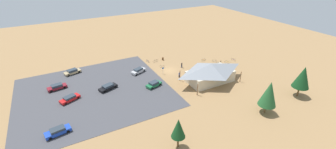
{
  "coord_description": "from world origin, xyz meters",
  "views": [
    {
      "loc": [
        29.61,
        54.35,
        30.59
      ],
      "look_at": [
        2.75,
        4.32,
        1.2
      ],
      "focal_mm": 24.11,
      "sensor_mm": 36.0,
      "label": 1
    }
  ],
  "objects_px": {
    "pine_far_east": "(178,128)",
    "visitor_near_lot": "(182,65)",
    "bicycle_orange_mid_cluster": "(203,60)",
    "car_maroon_second_row": "(57,87)",
    "pine_far_west": "(303,77)",
    "car_black_end_stall": "(108,87)",
    "pine_center": "(269,94)",
    "bicycle_yellow_trailside": "(227,62)",
    "car_silver_inner_stall": "(138,71)",
    "car_tan_far_end": "(72,72)",
    "bicycle_blue_near_sign": "(148,61)",
    "bicycle_white_edge_north": "(214,61)",
    "bicycle_silver_near_porch": "(162,66)",
    "lot_sign": "(163,70)",
    "car_red_back_corner": "(70,98)",
    "trash_bin": "(163,59)",
    "car_green_mid_lot": "(154,84)",
    "bicycle_teal_front_row": "(220,63)",
    "bicycle_black_yard_front": "(155,61)",
    "visitor_at_bikes": "(179,75)",
    "bike_pavilion": "(210,72)",
    "car_blue_by_curb": "(58,131)",
    "bicycle_green_lone_east": "(225,67)",
    "bicycle_purple_edge_south": "(233,60)"
  },
  "relations": [
    {
      "from": "lot_sign",
      "to": "bicycle_yellow_trailside",
      "type": "relative_size",
      "value": 1.47
    },
    {
      "from": "bicycle_silver_near_porch",
      "to": "pine_center",
      "type": "bearing_deg",
      "value": 106.94
    },
    {
      "from": "pine_center",
      "to": "car_red_back_corner",
      "type": "bearing_deg",
      "value": -34.02
    },
    {
      "from": "bike_pavilion",
      "to": "pine_far_east",
      "type": "xyz_separation_m",
      "value": [
        20.35,
        17.11,
        1.41
      ]
    },
    {
      "from": "bicycle_teal_front_row",
      "to": "bicycle_green_lone_east",
      "type": "bearing_deg",
      "value": 79.66
    },
    {
      "from": "car_silver_inner_stall",
      "to": "pine_center",
      "type": "bearing_deg",
      "value": 119.19
    },
    {
      "from": "bicycle_purple_edge_south",
      "to": "car_red_back_corner",
      "type": "distance_m",
      "value": 51.42
    },
    {
      "from": "bicycle_blue_near_sign",
      "to": "bicycle_teal_front_row",
      "type": "xyz_separation_m",
      "value": [
        -19.9,
        12.31,
        0.01
      ]
    },
    {
      "from": "bicycle_white_edge_north",
      "to": "bicycle_teal_front_row",
      "type": "bearing_deg",
      "value": 99.05
    },
    {
      "from": "bicycle_orange_mid_cluster",
      "to": "visitor_at_bikes",
      "type": "relative_size",
      "value": 1.02
    },
    {
      "from": "bicycle_orange_mid_cluster",
      "to": "car_tan_far_end",
      "type": "xyz_separation_m",
      "value": [
        39.78,
        -10.7,
        0.35
      ]
    },
    {
      "from": "pine_far_east",
      "to": "car_silver_inner_stall",
      "type": "distance_m",
      "value": 31.85
    },
    {
      "from": "bicycle_teal_front_row",
      "to": "car_green_mid_lot",
      "type": "height_order",
      "value": "car_green_mid_lot"
    },
    {
      "from": "bicycle_black_yard_front",
      "to": "bike_pavilion",
      "type": "bearing_deg",
      "value": 112.18
    },
    {
      "from": "pine_far_west",
      "to": "visitor_at_bikes",
      "type": "distance_m",
      "value": 30.95
    },
    {
      "from": "bicycle_yellow_trailside",
      "to": "car_tan_far_end",
      "type": "xyz_separation_m",
      "value": [
        45.64,
        -15.85,
        0.34
      ]
    },
    {
      "from": "bicycle_silver_near_porch",
      "to": "car_tan_far_end",
      "type": "relative_size",
      "value": 0.28
    },
    {
      "from": "car_tan_far_end",
      "to": "visitor_at_bikes",
      "type": "xyz_separation_m",
      "value": [
        -26.75,
        16.87,
        0.15
      ]
    },
    {
      "from": "bicycle_orange_mid_cluster",
      "to": "bicycle_teal_front_row",
      "type": "relative_size",
      "value": 1.03
    },
    {
      "from": "bicycle_orange_mid_cluster",
      "to": "car_maroon_second_row",
      "type": "bearing_deg",
      "value": -4.1
    },
    {
      "from": "lot_sign",
      "to": "pine_center",
      "type": "xyz_separation_m",
      "value": [
        -11.47,
        27.32,
        3.48
      ]
    },
    {
      "from": "car_red_back_corner",
      "to": "car_black_end_stall",
      "type": "distance_m",
      "value": 9.51
    },
    {
      "from": "bicycle_white_edge_north",
      "to": "pine_far_west",
      "type": "bearing_deg",
      "value": 101.16
    },
    {
      "from": "pine_center",
      "to": "car_silver_inner_stall",
      "type": "height_order",
      "value": "pine_center"
    },
    {
      "from": "car_silver_inner_stall",
      "to": "visitor_near_lot",
      "type": "xyz_separation_m",
      "value": [
        -13.29,
        3.0,
        0.21
      ]
    },
    {
      "from": "lot_sign",
      "to": "bicycle_orange_mid_cluster",
      "type": "xyz_separation_m",
      "value": [
        -16.22,
        -2.14,
        -1.02
      ]
    },
    {
      "from": "bicycle_green_lone_east",
      "to": "car_tan_far_end",
      "type": "xyz_separation_m",
      "value": [
        42.3,
        -18.52,
        0.38
      ]
    },
    {
      "from": "bicycle_white_edge_north",
      "to": "car_green_mid_lot",
      "type": "relative_size",
      "value": 0.27
    },
    {
      "from": "car_green_mid_lot",
      "to": "visitor_at_bikes",
      "type": "bearing_deg",
      "value": -171.27
    },
    {
      "from": "bicycle_purple_edge_south",
      "to": "bicycle_yellow_trailside",
      "type": "xyz_separation_m",
      "value": [
        3.23,
        0.64,
        0.03
      ]
    },
    {
      "from": "bicycle_blue_near_sign",
      "to": "bicycle_orange_mid_cluster",
      "type": "relative_size",
      "value": 1.02
    },
    {
      "from": "pine_far_west",
      "to": "car_blue_by_curb",
      "type": "relative_size",
      "value": 1.6
    },
    {
      "from": "pine_far_west",
      "to": "bicycle_black_yard_front",
      "type": "bearing_deg",
      "value": -57.64
    },
    {
      "from": "trash_bin",
      "to": "bicycle_silver_near_porch",
      "type": "height_order",
      "value": "trash_bin"
    },
    {
      "from": "bicycle_teal_front_row",
      "to": "bicycle_black_yard_front",
      "type": "height_order",
      "value": "bicycle_black_yard_front"
    },
    {
      "from": "bicycle_white_edge_north",
      "to": "bicycle_black_yard_front",
      "type": "relative_size",
      "value": 0.7
    },
    {
      "from": "bicycle_silver_near_porch",
      "to": "bicycle_orange_mid_cluster",
      "type": "bearing_deg",
      "value": 172.21
    },
    {
      "from": "bicycle_silver_near_porch",
      "to": "visitor_at_bikes",
      "type": "height_order",
      "value": "visitor_at_bikes"
    },
    {
      "from": "car_green_mid_lot",
      "to": "visitor_near_lot",
      "type": "relative_size",
      "value": 2.54
    },
    {
      "from": "pine_center",
      "to": "bicycle_yellow_trailside",
      "type": "distance_m",
      "value": 26.9
    },
    {
      "from": "trash_bin",
      "to": "car_silver_inner_stall",
      "type": "xyz_separation_m",
      "value": [
        10.77,
        5.09,
        0.29
      ]
    },
    {
      "from": "bicycle_white_edge_north",
      "to": "bicycle_silver_near_porch",
      "type": "xyz_separation_m",
      "value": [
        17.1,
        -4.34,
        -0.04
      ]
    },
    {
      "from": "pine_far_west",
      "to": "car_black_end_stall",
      "type": "bearing_deg",
      "value": -31.83
    },
    {
      "from": "bicycle_purple_edge_south",
      "to": "bicycle_white_edge_north",
      "type": "xyz_separation_m",
      "value": [
        6.31,
        -2.13,
        0.02
      ]
    },
    {
      "from": "pine_far_east",
      "to": "visitor_near_lot",
      "type": "height_order",
      "value": "pine_far_east"
    },
    {
      "from": "pine_center",
      "to": "bicycle_orange_mid_cluster",
      "type": "bearing_deg",
      "value": -99.16
    },
    {
      "from": "lot_sign",
      "to": "pine_far_east",
      "type": "relative_size",
      "value": 0.35
    },
    {
      "from": "bicycle_silver_near_porch",
      "to": "car_black_end_stall",
      "type": "bearing_deg",
      "value": 15.53
    },
    {
      "from": "car_silver_inner_stall",
      "to": "bicycle_green_lone_east",
      "type": "bearing_deg",
      "value": 158.4
    },
    {
      "from": "bicycle_green_lone_east",
      "to": "car_maroon_second_row",
      "type": "xyz_separation_m",
      "value": [
        47.1,
        -11.02,
        0.38
      ]
    }
  ]
}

